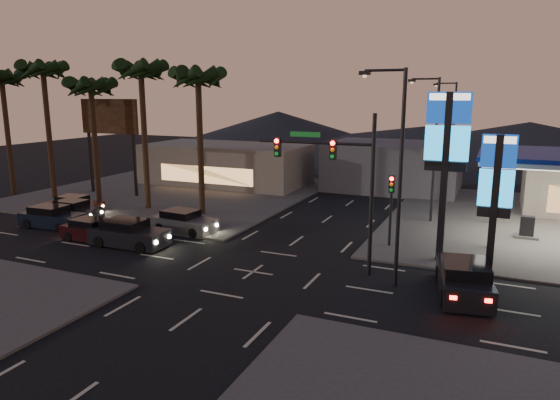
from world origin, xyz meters
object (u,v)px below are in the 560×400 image
at_px(traffic_signal_mast, 338,169).
at_px(car_lane_b_front, 184,222).
at_px(car_lane_a_front, 129,234).
at_px(pylon_sign_tall, 447,143).
at_px(suv_station, 464,279).
at_px(pylon_sign_short, 496,183).
at_px(car_lane_a_rear, 52,217).
at_px(car_lane_b_rear, 75,205).
at_px(car_lane_b_mid, 74,210).
at_px(car_lane_a_mid, 93,230).

height_order(traffic_signal_mast, car_lane_b_front, traffic_signal_mast).
height_order(traffic_signal_mast, car_lane_a_front, traffic_signal_mast).
height_order(pylon_sign_tall, suv_station, pylon_sign_tall).
bearing_deg(traffic_signal_mast, pylon_sign_short, 19.13).
relative_size(traffic_signal_mast, suv_station, 1.54).
distance_m(car_lane_a_rear, car_lane_b_rear, 4.09).
xyz_separation_m(car_lane_b_front, car_lane_b_rear, (-10.61, 1.17, -0.05)).
height_order(pylon_sign_tall, pylon_sign_short, pylon_sign_tall).
bearing_deg(pylon_sign_tall, pylon_sign_short, -21.80).
xyz_separation_m(pylon_sign_tall, traffic_signal_mast, (-4.74, -3.51, -1.17)).
bearing_deg(suv_station, pylon_sign_short, 73.80).
height_order(pylon_sign_tall, car_lane_b_mid, pylon_sign_tall).
bearing_deg(car_lane_a_front, car_lane_a_mid, 178.68).
distance_m(car_lane_a_mid, car_lane_a_rear, 4.96).
height_order(pylon_sign_tall, car_lane_a_front, pylon_sign_tall).
bearing_deg(car_lane_b_rear, car_lane_a_front, -28.36).
xyz_separation_m(car_lane_b_mid, suv_station, (26.96, -3.70, 0.14)).
bearing_deg(car_lane_b_rear, traffic_signal_mast, -10.69).
bearing_deg(car_lane_a_front, car_lane_b_rear, 151.64).
bearing_deg(car_lane_a_front, car_lane_b_front, 72.20).
distance_m(car_lane_a_front, suv_station, 18.83).
relative_size(pylon_sign_short, car_lane_a_rear, 1.52).
relative_size(car_lane_b_rear, suv_station, 0.81).
xyz_separation_m(pylon_sign_tall, pylon_sign_short, (2.50, -1.00, -1.74)).
bearing_deg(car_lane_a_front, car_lane_a_rear, 170.10).
height_order(traffic_signal_mast, car_lane_a_rear, traffic_signal_mast).
xyz_separation_m(pylon_sign_tall, car_lane_a_mid, (-20.18, -4.36, -5.77)).
relative_size(car_lane_a_mid, car_lane_b_mid, 1.00).
bearing_deg(pylon_sign_tall, car_lane_a_front, -165.67).
relative_size(traffic_signal_mast, car_lane_b_front, 1.75).
relative_size(pylon_sign_short, suv_station, 1.35).
distance_m(car_lane_a_front, car_lane_b_rear, 10.64).
xyz_separation_m(pylon_sign_tall, car_lane_b_mid, (-25.45, -0.69, -5.77)).
bearing_deg(car_lane_b_rear, car_lane_a_mid, -37.49).
relative_size(pylon_sign_tall, traffic_signal_mast, 1.12).
distance_m(traffic_signal_mast, car_lane_b_front, 12.57).
distance_m(pylon_sign_short, car_lane_b_front, 19.00).
bearing_deg(pylon_sign_short, car_lane_b_front, 178.58).
bearing_deg(car_lane_b_mid, car_lane_a_front, -24.68).
bearing_deg(car_lane_b_front, car_lane_a_mid, -137.07).
relative_size(car_lane_a_front, car_lane_a_rear, 1.06).
xyz_separation_m(pylon_sign_tall, car_lane_b_front, (-16.07, -0.54, -5.72)).
height_order(car_lane_a_front, car_lane_b_front, car_lane_a_front).
distance_m(car_lane_b_front, car_lane_b_rear, 10.67).
relative_size(car_lane_a_front, car_lane_b_mid, 1.17).
bearing_deg(car_lane_b_front, traffic_signal_mast, -14.71).
height_order(traffic_signal_mast, suv_station, traffic_signal_mast).
xyz_separation_m(car_lane_b_front, suv_station, (17.59, -3.85, 0.09)).
bearing_deg(suv_station, traffic_signal_mast, 171.99).
distance_m(pylon_sign_tall, car_lane_a_rear, 25.80).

